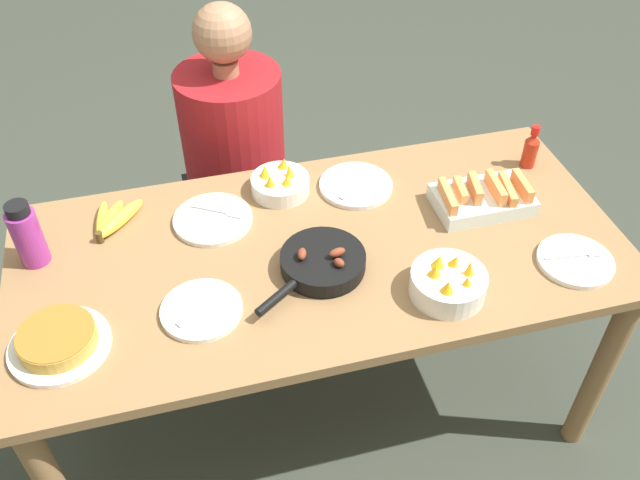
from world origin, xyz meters
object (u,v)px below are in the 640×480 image
at_px(empty_plate_far_left, 356,185).
at_px(person_figure, 238,185).
at_px(frittata_plate_center, 58,341).
at_px(water_bottle, 27,235).
at_px(skillet, 322,263).
at_px(hot_sauce_bottle, 531,149).
at_px(fruit_bowl_citrus, 448,283).
at_px(banana_bunch, 113,220).
at_px(empty_plate_far_right, 213,219).
at_px(empty_plate_mid_edge, 575,261).
at_px(fruit_bowl_mango, 280,183).
at_px(empty_plate_near_front, 201,310).
at_px(melon_tray, 483,198).

relative_size(empty_plate_far_left, person_figure, 0.19).
relative_size(frittata_plate_center, water_bottle, 1.24).
height_order(skillet, hot_sauce_bottle, hot_sauce_bottle).
relative_size(empty_plate_far_left, fruit_bowl_citrus, 1.14).
bearing_deg(hot_sauce_bottle, skillet, -159.18).
bearing_deg(banana_bunch, empty_plate_far_right, -12.03).
bearing_deg(banana_bunch, empty_plate_mid_edge, -21.77).
bearing_deg(empty_plate_far_left, skillet, -121.28).
height_order(empty_plate_mid_edge, hot_sauce_bottle, hot_sauce_bottle).
distance_m(empty_plate_far_right, empty_plate_mid_edge, 1.05).
bearing_deg(banana_bunch, empty_plate_far_left, -1.11).
distance_m(fruit_bowl_citrus, person_figure, 1.10).
xyz_separation_m(empty_plate_far_left, fruit_bowl_mango, (-0.24, 0.04, 0.02)).
bearing_deg(hot_sauce_bottle, empty_plate_mid_edge, -100.82).
distance_m(empty_plate_mid_edge, water_bottle, 1.52).
distance_m(empty_plate_near_front, empty_plate_far_left, 0.67).
xyz_separation_m(hot_sauce_bottle, person_figure, (-0.91, 0.50, -0.34)).
height_order(melon_tray, hot_sauce_bottle, hot_sauce_bottle).
distance_m(fruit_bowl_mango, hot_sauce_bottle, 0.82).
height_order(empty_plate_near_front, empty_plate_far_left, same).
bearing_deg(empty_plate_near_front, hot_sauce_bottle, 18.12).
xyz_separation_m(empty_plate_near_front, water_bottle, (-0.43, 0.31, 0.09)).
bearing_deg(banana_bunch, hot_sauce_bottle, -1.94).
bearing_deg(fruit_bowl_citrus, empty_plate_far_right, 141.38).
height_order(banana_bunch, melon_tray, melon_tray).
height_order(skillet, empty_plate_mid_edge, skillet).
relative_size(frittata_plate_center, person_figure, 0.21).
bearing_deg(frittata_plate_center, empty_plate_mid_edge, -2.38).
height_order(empty_plate_near_front, hot_sauce_bottle, hot_sauce_bottle).
bearing_deg(empty_plate_near_front, skillet, 11.68).
bearing_deg(empty_plate_far_right, empty_plate_mid_edge, -24.50).
bearing_deg(fruit_bowl_citrus, fruit_bowl_mango, 121.99).
bearing_deg(fruit_bowl_mango, empty_plate_far_left, -10.37).
xyz_separation_m(empty_plate_mid_edge, hot_sauce_bottle, (0.09, 0.45, 0.06)).
xyz_separation_m(empty_plate_far_right, fruit_bowl_mango, (0.23, 0.09, 0.02)).
bearing_deg(banana_bunch, empty_plate_near_front, -63.12).
height_order(skillet, water_bottle, water_bottle).
height_order(melon_tray, empty_plate_far_left, melon_tray).
relative_size(frittata_plate_center, empty_plate_far_left, 1.08).
height_order(fruit_bowl_citrus, hot_sauce_bottle, hot_sauce_bottle).
bearing_deg(skillet, empty_plate_far_left, -156.30).
bearing_deg(frittata_plate_center, empty_plate_near_front, 4.36).
bearing_deg(fruit_bowl_mango, water_bottle, -170.04).
distance_m(water_bottle, hot_sauce_bottle, 1.55).
distance_m(banana_bunch, skillet, 0.65).
distance_m(banana_bunch, frittata_plate_center, 0.46).
bearing_deg(empty_plate_mid_edge, empty_plate_far_right, 155.50).
bearing_deg(fruit_bowl_citrus, hot_sauce_bottle, 44.20).
xyz_separation_m(empty_plate_far_right, person_figure, (0.14, 0.51, -0.29)).
relative_size(water_bottle, hot_sauce_bottle, 1.33).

